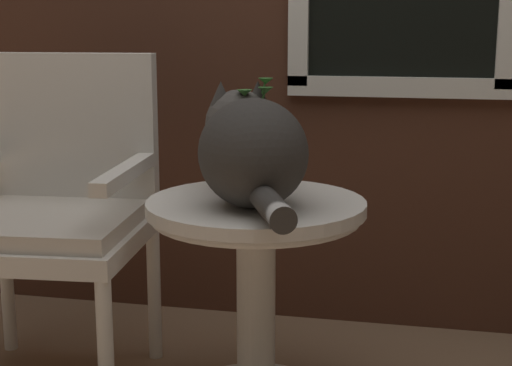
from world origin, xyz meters
name	(u,v)px	position (x,y,z in m)	size (l,w,h in m)	color
wicker_side_table	(256,263)	(0.08, 0.09, 0.44)	(0.62, 0.62, 0.62)	silver
wicker_chair	(54,202)	(-0.57, 0.15, 0.57)	(0.60, 0.60, 1.01)	silver
cat	(250,147)	(0.07, 0.05, 0.78)	(0.40, 0.67, 0.32)	#33302D
pewter_vase_with_ivy	(252,158)	(0.04, 0.22, 0.72)	(0.13, 0.12, 0.33)	#99999E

